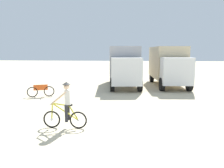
% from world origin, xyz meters
% --- Properties ---
extents(ground_plane, '(120.00, 120.00, 0.00)m').
position_xyz_m(ground_plane, '(0.00, 0.00, 0.00)').
color(ground_plane, beige).
extents(box_truck_grey_hauler, '(3.09, 6.97, 3.35)m').
position_xyz_m(box_truck_grey_hauler, '(-0.12, 10.43, 1.87)').
color(box_truck_grey_hauler, '#9E9EA3').
rests_on(box_truck_grey_hauler, ground).
extents(box_truck_tan_camper, '(2.86, 6.91, 3.35)m').
position_xyz_m(box_truck_tan_camper, '(3.67, 10.99, 1.87)').
color(box_truck_tan_camper, '#CCB78E').
rests_on(box_truck_tan_camper, ground).
extents(cyclist_orange_shirt, '(1.73, 0.52, 1.82)m').
position_xyz_m(cyclist_orange_shirt, '(-1.82, -0.55, 0.85)').
color(cyclist_orange_shirt, black).
rests_on(cyclist_orange_shirt, ground).
extents(bicycle_spare, '(1.63, 0.77, 0.97)m').
position_xyz_m(bicycle_spare, '(-5.30, 5.20, 0.40)').
color(bicycle_spare, black).
rests_on(bicycle_spare, ground).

